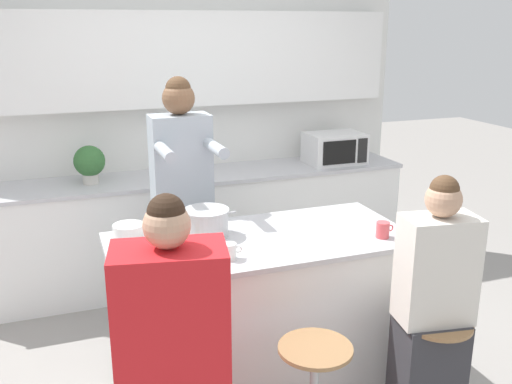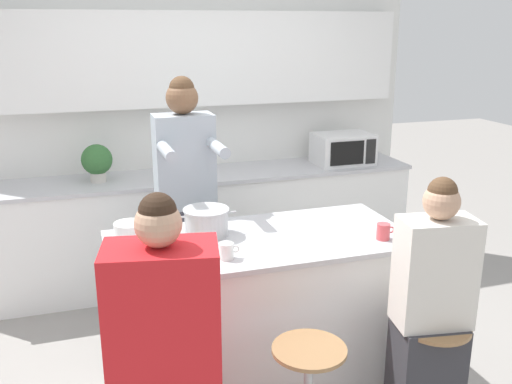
{
  "view_description": "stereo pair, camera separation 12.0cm",
  "coord_description": "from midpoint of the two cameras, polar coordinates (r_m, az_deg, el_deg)",
  "views": [
    {
      "loc": [
        -1.07,
        -2.84,
        2.1
      ],
      "look_at": [
        0.0,
        0.08,
        1.18
      ],
      "focal_mm": 40.0,
      "sensor_mm": 36.0,
      "label": 1
    },
    {
      "loc": [
        -0.96,
        -2.88,
        2.1
      ],
      "look_at": [
        0.0,
        0.08,
        1.18
      ],
      "focal_mm": 40.0,
      "sensor_mm": 36.0,
      "label": 2
    }
  ],
  "objects": [
    {
      "name": "microwave",
      "position": [
        5.05,
        9.35,
        4.29
      ],
      "size": [
        0.49,
        0.36,
        0.27
      ],
      "color": "white",
      "rests_on": "back_counter"
    },
    {
      "name": "bar_stool_rightmost",
      "position": [
        3.24,
        18.1,
        -17.27
      ],
      "size": [
        0.38,
        0.38,
        0.65
      ],
      "color": "#997047",
      "rests_on": "ground_plane"
    },
    {
      "name": "person_seated_near",
      "position": [
        3.1,
        18.07,
        -12.4
      ],
      "size": [
        0.4,
        0.31,
        1.41
      ],
      "rotation": [
        0.0,
        0.0,
        -0.16
      ],
      "color": "#333338",
      "rests_on": "ground_plane"
    },
    {
      "name": "banana_bunch",
      "position": [
        3.09,
        -6.93,
        -5.5
      ],
      "size": [
        0.14,
        0.1,
        0.05
      ],
      "color": "yellow",
      "rests_on": "kitchen_island"
    },
    {
      "name": "fruit_bowl",
      "position": [
        3.34,
        -11.53,
        -3.67
      ],
      "size": [
        0.18,
        0.18,
        0.08
      ],
      "color": "white",
      "rests_on": "kitchen_island"
    },
    {
      "name": "wall_back",
      "position": [
        4.84,
        -5.81,
        9.79
      ],
      "size": [
        3.89,
        0.22,
        2.7
      ],
      "color": "silver",
      "rests_on": "ground_plane"
    },
    {
      "name": "person_wrapped_blanket",
      "position": [
        2.6,
        -7.7,
        -16.57
      ],
      "size": [
        0.52,
        0.37,
        1.46
      ],
      "rotation": [
        0.0,
        0.0,
        -0.19
      ],
      "color": "red",
      "rests_on": "ground_plane"
    },
    {
      "name": "ground_plane",
      "position": [
        3.69,
        1.39,
        -18.23
      ],
      "size": [
        16.0,
        16.0,
        0.0
      ],
      "primitive_type": "plane",
      "color": "gray"
    },
    {
      "name": "back_counter",
      "position": [
        4.82,
        -4.72,
        -3.45
      ],
      "size": [
        3.61,
        0.6,
        0.92
      ],
      "color": "white",
      "rests_on": "ground_plane"
    },
    {
      "name": "person_cooking",
      "position": [
        3.84,
        -6.1,
        -1.81
      ],
      "size": [
        0.39,
        0.56,
        1.79
      ],
      "rotation": [
        0.0,
        0.0,
        0.01
      ],
      "color": "#383842",
      "rests_on": "ground_plane"
    },
    {
      "name": "cooking_pot",
      "position": [
        3.27,
        -3.94,
        -3.0
      ],
      "size": [
        0.35,
        0.26,
        0.16
      ],
      "color": "#B7BABC",
      "rests_on": "kitchen_island"
    },
    {
      "name": "potted_plant",
      "position": [
        4.54,
        -14.9,
        3.02
      ],
      "size": [
        0.24,
        0.24,
        0.3
      ],
      "color": "beige",
      "rests_on": "back_counter"
    },
    {
      "name": "coffee_cup_far",
      "position": [
        2.96,
        -1.81,
        -5.92
      ],
      "size": [
        0.11,
        0.08,
        0.09
      ],
      "color": "white",
      "rests_on": "kitchen_island"
    },
    {
      "name": "coffee_cup_near",
      "position": [
        3.31,
        13.64,
        -3.87
      ],
      "size": [
        0.11,
        0.08,
        0.09
      ],
      "color": "#DB4C51",
      "rests_on": "kitchen_island"
    },
    {
      "name": "kitchen_island",
      "position": [
        3.44,
        1.44,
        -11.78
      ],
      "size": [
        1.72,
        0.81,
        0.93
      ],
      "color": "black",
      "rests_on": "ground_plane"
    }
  ]
}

